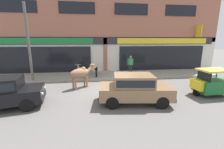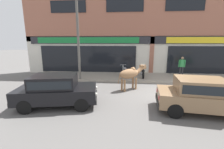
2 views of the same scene
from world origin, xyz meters
name	(u,v)px [view 1 (image 1 of 2)]	position (x,y,z in m)	size (l,w,h in m)	color
ground_plane	(113,90)	(0.00, 0.00, 0.00)	(90.00, 90.00, 0.00)	#605E5B
sidewalk	(107,75)	(0.00, 3.74, 0.09)	(19.00, 3.07, 0.18)	gray
shop_building	(105,23)	(0.00, 5.53, 4.70)	(23.00, 1.40, 9.81)	#9E604C
cow	(81,73)	(-2.02, 0.71, 1.01)	(1.84, 1.47, 1.61)	#936B47
car_0	(134,87)	(0.78, -2.16, 0.81)	(3.75, 2.03, 1.46)	black
car_1	(0,92)	(-5.48, -1.98, 0.81)	(3.79, 2.18, 1.46)	black
auto_rickshaw	(211,84)	(5.39, -1.71, 0.66)	(2.01, 1.20, 1.52)	black
motorcycle_0	(79,71)	(-2.35, 3.50, 0.56)	(0.65, 1.78, 0.88)	black
motorcycle_1	(96,71)	(-0.95, 3.56, 0.56)	(0.52, 1.81, 0.88)	black
pedestrian	(130,63)	(2.09, 3.72, 1.16)	(0.50, 0.32, 1.60)	#2D2D33
utility_pole	(28,43)	(-5.73, 2.50, 2.92)	(0.18, 0.18, 5.48)	#595651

